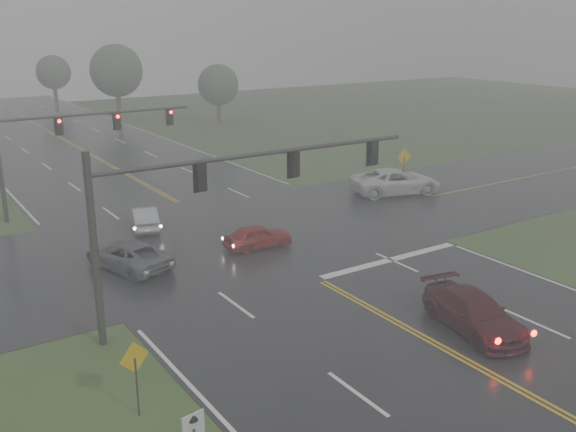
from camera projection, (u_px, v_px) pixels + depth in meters
main_road at (256, 245)px, 33.97m from camera, size 18.00×160.00×0.02m
cross_street at (237, 235)px, 35.57m from camera, size 120.00×14.00×0.02m
stop_bar at (391, 260)px, 31.86m from camera, size 8.50×0.50×0.01m
sedan_maroon at (472, 330)px, 24.65m from camera, size 2.97×5.25×1.43m
sedan_red at (258, 248)px, 33.59m from camera, size 3.71×1.70×1.23m
sedan_silver at (145, 229)px, 36.71m from camera, size 2.35×4.10×1.28m
car_grey at (129, 268)px, 30.80m from camera, size 3.51×5.26×1.34m
pickup_white at (395, 194)px, 44.15m from camera, size 6.76×4.52×1.72m
signal_gantry_near at (207, 193)px, 24.50m from camera, size 14.29×0.31×7.20m
signal_gantry_far at (63, 137)px, 38.48m from camera, size 12.00×0.34×6.76m
sign_diamond_west at (135, 366)px, 18.86m from camera, size 0.99×0.29×2.44m
sign_diamond_east at (404, 162)px, 44.87m from camera, size 1.21×0.18×2.90m
tree_ne_a at (116, 71)px, 74.67m from camera, size 6.08×6.08×8.92m
tree_e_near at (218, 85)px, 72.71m from camera, size 4.63×4.63×6.80m
tree_n_far at (53, 72)px, 89.45m from camera, size 4.72×4.72×6.93m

